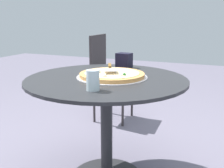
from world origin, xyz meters
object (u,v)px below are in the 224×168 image
Objects in this scene: patio_table at (106,104)px; pizza_on_tray at (112,75)px; napkin_dispenser at (124,60)px; drinking_cup at (93,80)px; pizza_server at (110,68)px; patio_chair_far at (107,71)px.

patio_table is 2.26× the size of pizza_on_tray.
pizza_on_tray is 0.35m from napkin_dispenser.
napkin_dispenser is at bearing 7.30° from drinking_cup.
pizza_on_tray is 4.14× the size of napkin_dispenser.
napkin_dispenser is (0.34, 0.05, 0.04)m from pizza_on_tray.
pizza_on_tray is 2.09× the size of pizza_server.
pizza_server is (0.04, 0.03, 0.04)m from pizza_on_tray.
patio_chair_far is at bearing 24.11° from patio_table.
napkin_dispenser is at bearing 3.99° from pizza_server.
patio_table is 9.48× the size of drinking_cup.
pizza_on_tray is 4.19× the size of drinking_cup.
patio_chair_far is at bearing 21.50° from drinking_cup.
patio_chair_far is at bearing 25.35° from pizza_server.
pizza_on_tray is at bearing 107.08° from napkin_dispenser.
patio_table is 0.23m from pizza_server.
pizza_on_tray is 0.06m from pizza_server.
patio_chair_far reaches higher than patio_table.
napkin_dispenser reaches higher than pizza_server.
pizza_on_tray is at bearing -141.53° from pizza_server.
pizza_server is at bearing -154.65° from patio_chair_far.
pizza_on_tray is at bearing 6.12° from drinking_cup.
patio_table is 1.14m from patio_chair_far.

